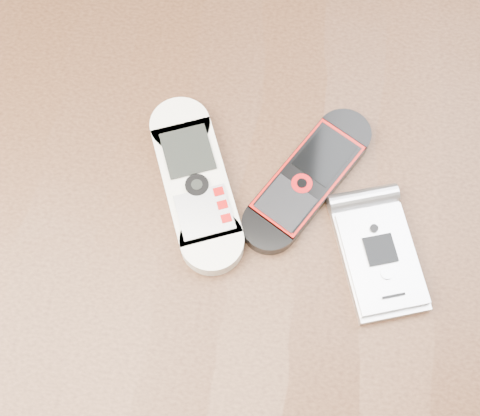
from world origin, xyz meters
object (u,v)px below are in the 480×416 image
table (235,251)px  nokia_white (196,183)px  nokia_black_red (308,179)px  motorola_razr (379,256)px

table → nokia_white: nokia_white is taller
nokia_black_red → table: bearing=-118.6°
table → nokia_black_red: nokia_black_red is taller
nokia_white → nokia_black_red: bearing=-13.0°
nokia_white → motorola_razr: (0.15, -0.04, -0.00)m
nokia_white → motorola_razr: bearing=-38.7°
nokia_white → motorola_razr: same height
table → motorola_razr: bearing=-12.7°
nokia_white → nokia_black_red: (0.09, 0.01, -0.00)m
table → motorola_razr: motorola_razr is taller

